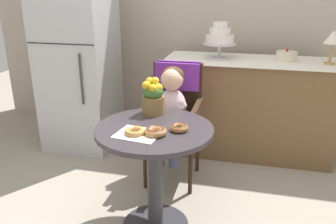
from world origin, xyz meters
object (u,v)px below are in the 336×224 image
(tiered_cake_stand, at_px, (220,37))
(refrigerator, at_px, (79,62))
(cafe_table, at_px, (155,159))
(flower_vase, at_px, (153,97))
(round_layer_cake, at_px, (286,56))
(donut_front, at_px, (155,131))
(table_lamp, at_px, (333,38))
(seated_child, at_px, (171,105))
(donut_side, at_px, (179,127))
(donut_mid, at_px, (135,131))
(wicker_chair, at_px, (175,103))

(tiered_cake_stand, height_order, refrigerator, refrigerator)
(cafe_table, relative_size, flower_vase, 2.94)
(round_layer_cake, bearing_deg, cafe_table, -122.43)
(cafe_table, relative_size, donut_front, 5.63)
(flower_vase, relative_size, table_lamp, 0.86)
(seated_child, relative_size, donut_side, 6.57)
(cafe_table, distance_m, refrigerator, 1.56)
(refrigerator, bearing_deg, donut_mid, -51.63)
(donut_mid, relative_size, donut_side, 1.08)
(cafe_table, xyz_separation_m, seated_child, (-0.02, 0.56, 0.17))
(round_layer_cake, bearing_deg, donut_front, -119.37)
(donut_front, xyz_separation_m, tiered_cake_stand, (0.22, 1.41, 0.35))
(donut_front, relative_size, tiered_cake_stand, 0.39)
(cafe_table, xyz_separation_m, table_lamp, (1.19, 1.27, 0.61))
(seated_child, height_order, refrigerator, refrigerator)
(donut_mid, distance_m, tiered_cake_stand, 1.51)
(seated_child, height_order, donut_mid, seated_child)
(refrigerator, bearing_deg, donut_front, -47.94)
(donut_side, bearing_deg, round_layer_cake, 62.81)
(wicker_chair, xyz_separation_m, seated_child, (-0.00, -0.16, 0.04))
(seated_child, distance_m, donut_front, 0.67)
(seated_child, xyz_separation_m, flower_vase, (-0.05, -0.32, 0.15))
(donut_mid, height_order, table_lamp, table_lamp)
(wicker_chair, distance_m, donut_side, 0.76)
(donut_side, relative_size, tiered_cake_stand, 0.34)
(donut_front, relative_size, round_layer_cake, 0.72)
(wicker_chair, relative_size, donut_front, 7.46)
(donut_front, bearing_deg, donut_side, 38.03)
(cafe_table, bearing_deg, refrigerator, 133.67)
(donut_side, bearing_deg, refrigerator, 137.27)
(cafe_table, bearing_deg, wicker_chair, 91.84)
(donut_front, bearing_deg, refrigerator, 132.06)
(table_lamp, height_order, refrigerator, refrigerator)
(refrigerator, bearing_deg, cafe_table, -46.33)
(donut_front, distance_m, table_lamp, 1.83)
(donut_side, bearing_deg, flower_vase, 132.24)
(wicker_chair, height_order, donut_mid, wicker_chair)
(tiered_cake_stand, height_order, table_lamp, tiered_cake_stand)
(donut_side, bearing_deg, donut_front, -141.97)
(cafe_table, bearing_deg, donut_side, -4.83)
(seated_child, bearing_deg, tiered_cake_stand, 69.49)
(cafe_table, bearing_deg, seated_child, 92.35)
(donut_mid, xyz_separation_m, table_lamp, (1.27, 1.39, 0.38))
(wicker_chair, height_order, refrigerator, refrigerator)
(donut_front, xyz_separation_m, flower_vase, (-0.11, 0.34, 0.09))
(cafe_table, height_order, refrigerator, refrigerator)
(wicker_chair, height_order, round_layer_cake, round_layer_cake)
(cafe_table, distance_m, wicker_chair, 0.73)
(wicker_chair, height_order, flower_vase, flower_vase)
(donut_front, height_order, round_layer_cake, round_layer_cake)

